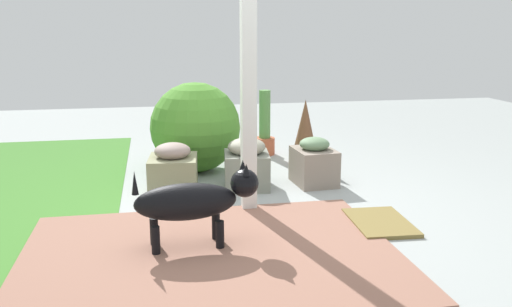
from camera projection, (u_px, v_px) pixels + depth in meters
ground_plane at (249, 215)px, 4.23m from camera, size 12.00×12.00×0.00m
brick_path at (211, 255)px, 3.48m from camera, size 1.80×2.40×0.02m
porch_pillar at (248, 78)px, 4.14m from camera, size 0.11×0.11×2.10m
stone_planter_nearest at (314, 163)px, 5.02m from camera, size 0.46×0.38×0.44m
stone_planter_near at (247, 165)px, 4.91m from camera, size 0.47×0.44×0.45m
stone_planter_mid at (173, 170)px, 4.77m from camera, size 0.48×0.46×0.44m
round_shrub at (195, 127)px, 5.41m from camera, size 0.90×0.90×0.90m
terracotta_pot_spiky at (305, 134)px, 5.66m from camera, size 0.25×0.25×0.69m
terracotta_pot_tall at (265, 132)px, 6.16m from camera, size 0.23×0.23×0.73m
dog at (195, 200)px, 3.54m from camera, size 0.26×0.82×0.57m
doormat at (380, 223)px, 4.03m from camera, size 0.63×0.44×0.03m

